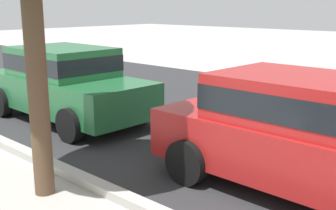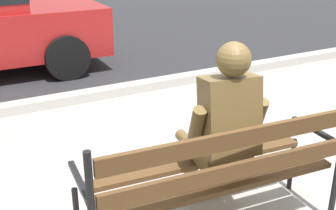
% 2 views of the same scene
% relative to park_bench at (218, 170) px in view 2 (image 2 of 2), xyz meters
% --- Properties ---
extents(street_surface, '(60.00, 9.00, 0.01)m').
position_rel_park_bench_xyz_m(street_surface, '(0.26, 7.59, -0.54)').
color(street_surface, '#2D2D30').
rests_on(street_surface, ground).
extents(curb_stone, '(60.00, 0.20, 0.12)m').
position_rel_park_bench_xyz_m(curb_stone, '(0.26, 2.99, -0.48)').
color(curb_stone, '#B2AFA8').
rests_on(curb_stone, ground).
extents(park_bench, '(1.83, 0.67, 0.95)m').
position_rel_park_bench_xyz_m(park_bench, '(0.00, 0.00, 0.00)').
color(park_bench, brown).
rests_on(park_bench, ground).
extents(bronze_statue_seated, '(0.73, 0.79, 1.37)m').
position_rel_park_bench_xyz_m(bronze_statue_seated, '(0.16, 0.21, 0.12)').
color(bronze_statue_seated, brown).
rests_on(bronze_statue_seated, ground).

